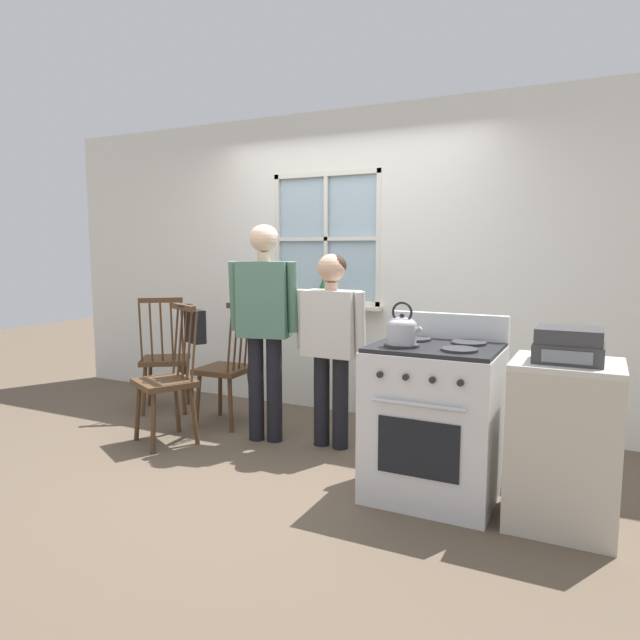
# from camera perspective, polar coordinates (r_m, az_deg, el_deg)

# --- Properties ---
(ground_plane) EXTENTS (16.00, 16.00, 0.00)m
(ground_plane) POSITION_cam_1_polar(r_m,az_deg,el_deg) (4.15, -5.02, -13.89)
(ground_plane) COLOR brown
(wall_back) EXTENTS (6.40, 0.16, 2.70)m
(wall_back) POSITION_cam_1_polar(r_m,az_deg,el_deg) (5.12, 3.13, 5.41)
(wall_back) COLOR silver
(wall_back) RESTS_ON ground_plane
(chair_by_window) EXTENTS (0.56, 0.55, 1.06)m
(chair_by_window) POSITION_cam_1_polar(r_m,az_deg,el_deg) (4.55, -14.99, -5.97)
(chair_by_window) COLOR #4C331E
(chair_by_window) RESTS_ON ground_plane
(chair_near_wall) EXTENTS (0.43, 0.44, 1.06)m
(chair_near_wall) POSITION_cam_1_polar(r_m,az_deg,el_deg) (4.91, -9.30, -4.88)
(chair_near_wall) COLOR #4C331E
(chair_near_wall) RESTS_ON ground_plane
(chair_center_cluster) EXTENTS (0.57, 0.57, 1.06)m
(chair_center_cluster) POSITION_cam_1_polar(r_m,az_deg,el_deg) (5.43, -15.26, -3.89)
(chair_center_cluster) COLOR #4C331E
(chair_center_cluster) RESTS_ON ground_plane
(person_elderly_left) EXTENTS (0.55, 0.29, 1.67)m
(person_elderly_left) POSITION_cam_1_polar(r_m,az_deg,el_deg) (4.36, -5.59, 0.86)
(person_elderly_left) COLOR black
(person_elderly_left) RESTS_ON ground_plane
(person_teen_center) EXTENTS (0.56, 0.23, 1.45)m
(person_teen_center) POSITION_cam_1_polar(r_m,az_deg,el_deg) (4.22, 1.12, -1.11)
(person_teen_center) COLOR black
(person_teen_center) RESTS_ON ground_plane
(stove) EXTENTS (0.74, 0.68, 1.08)m
(stove) POSITION_cam_1_polar(r_m,az_deg,el_deg) (3.52, 11.32, -9.73)
(stove) COLOR silver
(stove) RESTS_ON ground_plane
(kettle) EXTENTS (0.21, 0.17, 0.25)m
(kettle) POSITION_cam_1_polar(r_m,az_deg,el_deg) (3.33, 8.20, -0.94)
(kettle) COLOR #B7B7BC
(kettle) RESTS_ON stove
(potted_plant) EXTENTS (0.13, 0.13, 0.29)m
(potted_plant) POSITION_cam_1_polar(r_m,az_deg,el_deg) (5.15, 0.38, 2.55)
(potted_plant) COLOR beige
(potted_plant) RESTS_ON wall_back
(handbag) EXTENTS (0.24, 0.25, 0.31)m
(handbag) POSITION_cam_1_polar(r_m,az_deg,el_deg) (4.57, -12.43, -0.53)
(handbag) COLOR black
(handbag) RESTS_ON chair_by_window
(side_counter) EXTENTS (0.55, 0.50, 0.90)m
(side_counter) POSITION_cam_1_polar(r_m,az_deg,el_deg) (3.38, 23.18, -11.33)
(side_counter) COLOR beige
(side_counter) RESTS_ON ground_plane
(stereo) EXTENTS (0.34, 0.29, 0.18)m
(stereo) POSITION_cam_1_polar(r_m,az_deg,el_deg) (3.23, 23.62, -2.35)
(stereo) COLOR #38383A
(stereo) RESTS_ON side_counter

